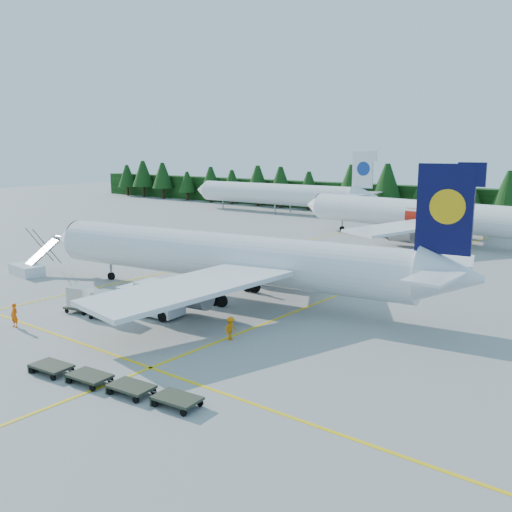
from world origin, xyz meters
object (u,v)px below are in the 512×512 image
Objects in this scene: airstairs at (30,267)px; airliner_red at (414,215)px; service_truck at (150,298)px; airliner_navy at (214,256)px.

airliner_red is at bearing 70.88° from airstairs.
airstairs is 1.01× the size of service_truck.
airliner_navy is 8.11m from service_truck.
airliner_navy reaches higher than service_truck.
airliner_navy is at bearing 21.04° from airstairs.
airliner_navy is 6.97× the size of airstairs.
airliner_red reaches higher than airliner_navy.
airstairs is (-21.73, -5.81, -2.88)m from airliner_navy.
service_truck is at bearing -98.29° from airliner_navy.
airliner_navy is at bearing 84.20° from service_truck.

